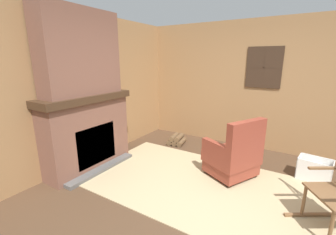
% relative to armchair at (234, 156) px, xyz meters
% --- Properties ---
extents(ground_plane, '(14.00, 14.00, 0.00)m').
position_rel_armchair_xyz_m(ground_plane, '(0.01, -0.95, -0.36)').
color(ground_plane, '#4C3523').
extents(wood_panel_wall_left, '(0.06, 5.48, 2.60)m').
position_rel_armchair_xyz_m(wood_panel_wall_left, '(-2.46, -0.95, 0.94)').
color(wood_panel_wall_left, '#9E7247').
rests_on(wood_panel_wall_left, ground).
extents(wood_panel_wall_back, '(5.48, 0.09, 2.60)m').
position_rel_armchair_xyz_m(wood_panel_wall_back, '(0.01, 1.52, 0.95)').
color(wood_panel_wall_back, '#9E7247').
rests_on(wood_panel_wall_back, ground).
extents(fireplace_hearth, '(0.63, 1.60, 1.27)m').
position_rel_armchair_xyz_m(fireplace_hearth, '(-2.21, -0.95, 0.28)').
color(fireplace_hearth, brown).
rests_on(fireplace_hearth, ground).
extents(chimney_breast, '(0.37, 1.32, 1.31)m').
position_rel_armchair_xyz_m(chimney_breast, '(-2.22, -0.95, 1.57)').
color(chimney_breast, brown).
rests_on(chimney_breast, fireplace_hearth).
extents(area_rug, '(3.62, 1.98, 0.01)m').
position_rel_armchair_xyz_m(area_rug, '(-0.29, -0.49, -0.35)').
color(area_rug, tan).
rests_on(area_rug, ground).
extents(armchair, '(0.89, 0.92, 0.98)m').
position_rel_armchair_xyz_m(armchair, '(0.00, 0.00, 0.00)').
color(armchair, brown).
rests_on(armchair, ground).
extents(firewood_stack, '(0.41, 0.43, 0.21)m').
position_rel_armchair_xyz_m(firewood_stack, '(-1.48, 0.80, -0.26)').
color(firewood_stack, brown).
rests_on(firewood_stack, ground).
extents(laundry_basket, '(0.50, 0.37, 0.35)m').
position_rel_armchair_xyz_m(laundry_basket, '(1.10, 0.58, -0.18)').
color(laundry_basket, white).
rests_on(laundry_basket, ground).
extents(oil_lamp_vase, '(0.11, 0.11, 0.31)m').
position_rel_armchair_xyz_m(oil_lamp_vase, '(-2.26, -1.38, 1.03)').
color(oil_lamp_vase, '#99B29E').
rests_on(oil_lamp_vase, fireplace_hearth).
extents(storage_case, '(0.14, 0.25, 0.15)m').
position_rel_armchair_xyz_m(storage_case, '(-2.26, -0.84, 0.99)').
color(storage_case, gray).
rests_on(storage_case, fireplace_hearth).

